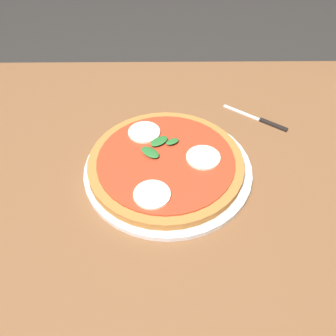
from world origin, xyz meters
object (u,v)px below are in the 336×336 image
Objects in this scene: pizza at (166,163)px; knife at (263,121)px; serving_tray at (168,169)px; dining_table at (148,205)px.

pizza is 0.30m from knife.
serving_tray is 2.45× the size of knife.
dining_table is at bearing -145.55° from knife.
knife is at bearing 34.45° from dining_table.
pizza is at bearing 150.98° from serving_tray.
knife is (0.24, 0.17, -0.00)m from serving_tray.
serving_tray is 0.30m from knife.
serving_tray is at bearing -144.69° from knife.
pizza is at bearing -145.62° from knife.
dining_table is 4.13× the size of serving_tray.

